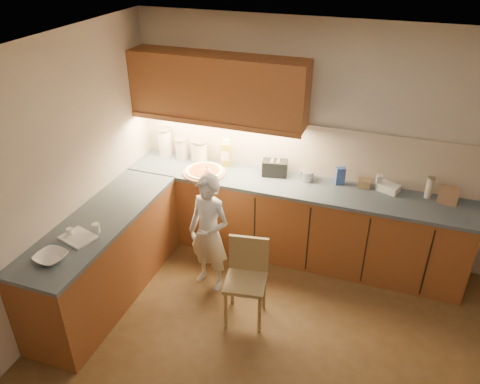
{
  "coord_description": "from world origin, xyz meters",
  "views": [
    {
      "loc": [
        0.57,
        -2.67,
        3.36
      ],
      "look_at": [
        -0.8,
        1.2,
        1.0
      ],
      "focal_mm": 35.0,
      "sensor_mm": 36.0,
      "label": 1
    }
  ],
  "objects": [
    {
      "name": "blue_box",
      "position": [
        0.11,
        1.86,
        1.02
      ],
      "size": [
        0.12,
        0.1,
        0.19
      ],
      "primitive_type": "cube",
      "rotation": [
        0.0,
        0.0,
        0.41
      ],
      "color": "#334D9A",
      "rests_on": "l_counter"
    },
    {
      "name": "card_box_b",
      "position": [
        1.19,
        1.84,
        0.99
      ],
      "size": [
        0.21,
        0.17,
        0.15
      ],
      "primitive_type": "cube",
      "rotation": [
        0.0,
        0.0,
        -0.13
      ],
      "color": "#A57D59",
      "rests_on": "l_counter"
    },
    {
      "name": "card_box_a",
      "position": [
        0.37,
        1.87,
        0.97
      ],
      "size": [
        0.13,
        0.1,
        0.09
      ],
      "primitive_type": "cube",
      "rotation": [
        0.0,
        0.0,
        0.06
      ],
      "color": "#9F8255",
      "rests_on": "l_counter"
    },
    {
      "name": "dough_cloth",
      "position": [
        -1.93,
        0.06,
        0.93
      ],
      "size": [
        0.34,
        0.3,
        0.02
      ],
      "primitive_type": "cube",
      "rotation": [
        0.0,
        0.0,
        -0.28
      ],
      "color": "white",
      "rests_on": "l_counter"
    },
    {
      "name": "canister_d",
      "position": [
        -1.52,
        1.86,
        1.05
      ],
      "size": [
        0.16,
        0.16,
        0.26
      ],
      "rotation": [
        0.0,
        0.0,
        0.16
      ],
      "color": "white",
      "rests_on": "l_counter"
    },
    {
      "name": "spice_jar_a",
      "position": [
        -2.02,
        0.07,
        0.96
      ],
      "size": [
        0.08,
        0.08,
        0.08
      ],
      "primitive_type": "cylinder",
      "rotation": [
        0.0,
        0.0,
        0.41
      ],
      "color": "white",
      "rests_on": "l_counter"
    },
    {
      "name": "room",
      "position": [
        0.0,
        0.0,
        1.68
      ],
      "size": [
        4.54,
        4.5,
        2.62
      ],
      "color": "#54391C",
      "rests_on": "ground"
    },
    {
      "name": "l_counter",
      "position": [
        -0.92,
        1.25,
        0.46
      ],
      "size": [
        3.77,
        2.62,
        0.92
      ],
      "color": "brown",
      "rests_on": "ground"
    },
    {
      "name": "flat_pack",
      "position": [
        0.62,
        1.87,
        0.96
      ],
      "size": [
        0.24,
        0.21,
        0.08
      ],
      "primitive_type": "cube",
      "rotation": [
        0.0,
        0.0,
        -0.39
      ],
      "color": "white",
      "rests_on": "l_counter"
    },
    {
      "name": "canister_b",
      "position": [
        -1.77,
        1.86,
        1.05
      ],
      "size": [
        0.15,
        0.15,
        0.26
      ],
      "rotation": [
        0.0,
        0.0,
        -0.31
      ],
      "color": "beige",
      "rests_on": "l_counter"
    },
    {
      "name": "canister_a",
      "position": [
        -2.0,
        1.88,
        1.09
      ],
      "size": [
        0.17,
        0.17,
        0.34
      ],
      "rotation": [
        0.0,
        0.0,
        0.38
      ],
      "color": "white",
      "rests_on": "l_counter"
    },
    {
      "name": "oil_jug",
      "position": [
        -1.2,
        1.86,
        1.07
      ],
      "size": [
        0.12,
        0.1,
        0.33
      ],
      "rotation": [
        0.0,
        0.0,
        0.17
      ],
      "color": "#ADA422",
      "rests_on": "l_counter"
    },
    {
      "name": "steel_pot",
      "position": [
        -0.24,
        1.82,
        0.98
      ],
      "size": [
        0.15,
        0.15,
        0.12
      ],
      "color": "#B1B1B6",
      "rests_on": "l_counter"
    },
    {
      "name": "mixing_bowl",
      "position": [
        -1.95,
        -0.28,
        0.95
      ],
      "size": [
        0.28,
        0.28,
        0.06
      ],
      "primitive_type": "imported",
      "rotation": [
        0.0,
        0.0,
        -0.14
      ],
      "color": "white",
      "rests_on": "l_counter"
    },
    {
      "name": "white_bottle",
      "position": [
        0.51,
        1.88,
        1.01
      ],
      "size": [
        0.07,
        0.07,
        0.17
      ],
      "primitive_type": "cube",
      "rotation": [
        0.0,
        0.0,
        0.19
      ],
      "color": "silver",
      "rests_on": "l_counter"
    },
    {
      "name": "upper_cabinets",
      "position": [
        -1.27,
        1.82,
        1.85
      ],
      "size": [
        1.95,
        0.36,
        0.73
      ],
      "color": "brown",
      "rests_on": "ground"
    },
    {
      "name": "wooden_chair",
      "position": [
        -0.52,
        0.59,
        0.49
      ],
      "size": [
        0.43,
        0.43,
        0.84
      ],
      "rotation": [
        0.0,
        0.0,
        0.16
      ],
      "color": "tan",
      "rests_on": "ground"
    },
    {
      "name": "backsplash",
      "position": [
        -0.38,
        1.99,
        1.21
      ],
      "size": [
        3.75,
        0.02,
        0.58
      ],
      "primitive_type": "cube",
      "color": "beige",
      "rests_on": "l_counter"
    },
    {
      "name": "tall_jar",
      "position": [
        1.01,
        1.87,
        1.04
      ],
      "size": [
        0.08,
        0.08,
        0.24
      ],
      "rotation": [
        0.0,
        0.0,
        -0.1
      ],
      "color": "beige",
      "rests_on": "l_counter"
    },
    {
      "name": "spice_jar_b",
      "position": [
        -1.83,
        0.2,
        0.96
      ],
      "size": [
        0.09,
        0.09,
        0.09
      ],
      "primitive_type": "cylinder",
      "rotation": [
        0.0,
        0.0,
        0.42
      ],
      "color": "white",
      "rests_on": "l_counter"
    },
    {
      "name": "canister_c",
      "position": [
        -1.57,
        1.85,
        1.05
      ],
      "size": [
        0.14,
        0.14,
        0.27
      ],
      "rotation": [
        0.0,
        0.0,
        -0.1
      ],
      "color": "beige",
      "rests_on": "l_counter"
    },
    {
      "name": "child",
      "position": [
        -1.02,
        0.88,
        0.65
      ],
      "size": [
        0.53,
        0.42,
        1.29
      ],
      "primitive_type": "imported",
      "rotation": [
        0.0,
        0.0,
        -0.25
      ],
      "color": "silver",
      "rests_on": "ground"
    },
    {
      "name": "pizza_on_board",
      "position": [
        -1.37,
        1.6,
        0.94
      ],
      "size": [
        0.49,
        0.49,
        0.2
      ],
      "rotation": [
        0.0,
        0.0,
        0.1
      ],
      "color": "tan",
      "rests_on": "l_counter"
    },
    {
      "name": "toaster",
      "position": [
        -0.61,
        1.82,
        1.01
      ],
      "size": [
        0.3,
        0.2,
        0.18
      ],
      "rotation": [
        0.0,
        0.0,
        0.18
      ],
      "color": "black",
      "rests_on": "l_counter"
    }
  ]
}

